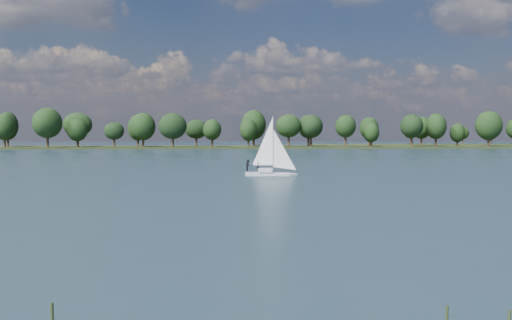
# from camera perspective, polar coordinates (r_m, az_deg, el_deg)

# --- Properties ---
(ground) EXTENTS (700.00, 700.00, 0.00)m
(ground) POSITION_cam_1_polar(r_m,az_deg,el_deg) (122.23, -4.36, 0.04)
(ground) COLOR #233342
(ground) RESTS_ON ground
(far_shore) EXTENTS (660.00, 40.00, 1.50)m
(far_shore) POSITION_cam_1_polar(r_m,az_deg,el_deg) (234.18, -4.38, 1.21)
(far_shore) COLOR black
(far_shore) RESTS_ON ground
(sailboat) EXTENTS (6.26, 2.08, 8.13)m
(sailboat) POSITION_cam_1_polar(r_m,az_deg,el_deg) (73.59, 1.20, 0.19)
(sailboat) COLOR silver
(sailboat) RESTS_ON ground
(treeline) EXTENTS (562.23, 74.12, 18.87)m
(treeline) POSITION_cam_1_polar(r_m,az_deg,el_deg) (229.80, -5.86, 3.18)
(treeline) COLOR black
(treeline) RESTS_ON ground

